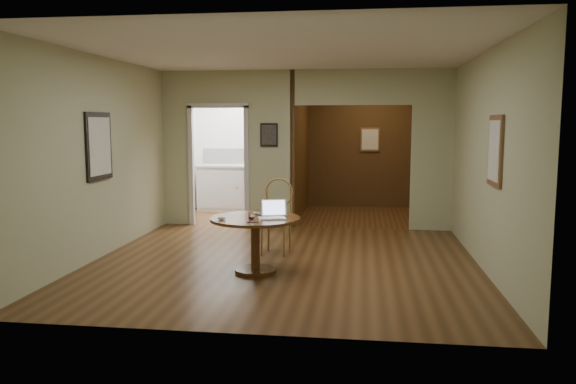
# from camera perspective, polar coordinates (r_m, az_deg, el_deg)

# --- Properties ---
(floor) EXTENTS (5.00, 5.00, 0.00)m
(floor) POSITION_cam_1_polar(r_m,az_deg,el_deg) (7.37, -0.45, -7.18)
(floor) COLOR #452A13
(floor) RESTS_ON ground
(room_shell) EXTENTS (5.20, 7.50, 5.00)m
(room_shell) POSITION_cam_1_polar(r_m,az_deg,el_deg) (10.29, -0.64, 4.16)
(room_shell) COLOR white
(room_shell) RESTS_ON ground
(dining_table) EXTENTS (1.09, 1.09, 0.68)m
(dining_table) POSITION_cam_1_polar(r_m,az_deg,el_deg) (6.81, -3.34, -4.05)
(dining_table) COLOR brown
(dining_table) RESTS_ON ground
(chair) EXTENTS (0.50, 0.50, 1.05)m
(chair) POSITION_cam_1_polar(r_m,az_deg,el_deg) (7.78, -1.10, -2.03)
(chair) COLOR olive
(chair) RESTS_ON ground
(open_laptop) EXTENTS (0.36, 0.35, 0.22)m
(open_laptop) POSITION_cam_1_polar(r_m,az_deg,el_deg) (6.72, -1.52, -2.13)
(open_laptop) COLOR white
(open_laptop) RESTS_ON dining_table
(closed_laptop) EXTENTS (0.35, 0.25, 0.03)m
(closed_laptop) POSITION_cam_1_polar(r_m,az_deg,el_deg) (6.91, -2.53, -2.28)
(closed_laptop) COLOR #A5A5AA
(closed_laptop) RESTS_ON dining_table
(mouse) EXTENTS (0.11, 0.07, 0.04)m
(mouse) POSITION_cam_1_polar(r_m,az_deg,el_deg) (6.64, -6.77, -2.65)
(mouse) COLOR white
(mouse) RESTS_ON dining_table
(wine_glass) EXTENTS (0.08, 0.08, 0.09)m
(wine_glass) POSITION_cam_1_polar(r_m,az_deg,el_deg) (6.62, -3.76, -2.42)
(wine_glass) COLOR white
(wine_glass) RESTS_ON dining_table
(pen) EXTENTS (0.13, 0.04, 0.01)m
(pen) POSITION_cam_1_polar(r_m,az_deg,el_deg) (6.43, -3.61, -3.08)
(pen) COLOR #0B1150
(pen) RESTS_ON dining_table
(kitchen_cabinet) EXTENTS (2.06, 0.60, 0.94)m
(kitchen_cabinet) POSITION_cam_1_polar(r_m,az_deg,el_deg) (11.59, -4.17, 0.44)
(kitchen_cabinet) COLOR silver
(kitchen_cabinet) RESTS_ON ground
(grocery_bag) EXTENTS (0.36, 0.33, 0.29)m
(grocery_bag) POSITION_cam_1_polar(r_m,az_deg,el_deg) (11.48, -2.75, 3.45)
(grocery_bag) COLOR beige
(grocery_bag) RESTS_ON kitchen_cabinet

